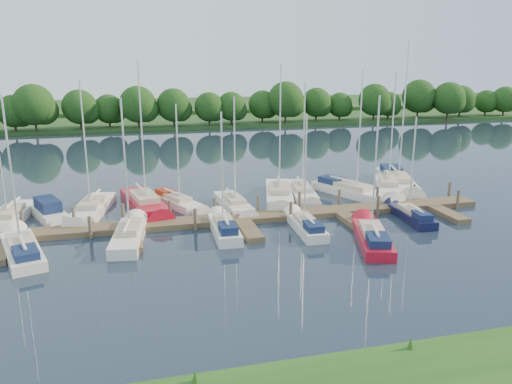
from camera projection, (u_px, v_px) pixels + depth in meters
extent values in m
plane|color=#192332|center=(269.00, 260.00, 30.52)|extent=(260.00, 260.00, 0.00)
cube|color=brown|center=(240.00, 218.00, 37.97)|extent=(40.00, 2.00, 0.40)
cube|color=brown|center=(3.00, 252.00, 31.35)|extent=(1.20, 4.00, 0.40)
cube|color=brown|center=(133.00, 241.00, 33.25)|extent=(1.20, 4.00, 0.40)
cube|color=brown|center=(250.00, 231.00, 35.16)|extent=(1.20, 4.00, 0.40)
cube|color=brown|center=(354.00, 222.00, 37.06)|extent=(1.20, 4.00, 0.40)
cube|color=brown|center=(448.00, 214.00, 38.96)|extent=(1.20, 4.00, 0.40)
cylinder|color=#473D33|center=(23.00, 224.00, 35.38)|extent=(0.24, 0.24, 2.00)
cylinder|color=#473D33|center=(74.00, 220.00, 36.20)|extent=(0.24, 0.24, 2.00)
cylinder|color=#473D33|center=(123.00, 217.00, 37.03)|extent=(0.24, 0.24, 2.00)
cylinder|color=#473D33|center=(170.00, 213.00, 37.85)|extent=(0.24, 0.24, 2.00)
cylinder|color=#473D33|center=(215.00, 210.00, 38.67)|extent=(0.24, 0.24, 2.00)
cylinder|color=#473D33|center=(258.00, 207.00, 39.49)|extent=(0.24, 0.24, 2.00)
cylinder|color=#473D33|center=(299.00, 204.00, 40.32)|extent=(0.24, 0.24, 2.00)
cylinder|color=#473D33|center=(339.00, 201.00, 41.14)|extent=(0.24, 0.24, 2.00)
cylinder|color=#473D33|center=(377.00, 198.00, 41.96)|extent=(0.24, 0.24, 2.00)
cylinder|color=#473D33|center=(414.00, 196.00, 42.78)|extent=(0.24, 0.24, 2.00)
cylinder|color=#473D33|center=(449.00, 193.00, 43.60)|extent=(0.24, 0.24, 2.00)
cylinder|color=#473D33|center=(90.00, 230.00, 34.08)|extent=(0.24, 0.24, 2.00)
cylinder|color=#473D33|center=(195.00, 222.00, 35.79)|extent=(0.24, 0.24, 2.00)
cylinder|color=#473D33|center=(291.00, 215.00, 37.50)|extent=(0.24, 0.24, 2.00)
cylinder|color=#473D33|center=(378.00, 208.00, 39.22)|extent=(0.24, 0.24, 2.00)
cylinder|color=#473D33|center=(458.00, 202.00, 40.93)|extent=(0.24, 0.24, 2.00)
cube|color=#23481B|center=(169.00, 119.00, 100.72)|extent=(180.00, 30.00, 0.60)
cube|color=#305324|center=(160.00, 107.00, 124.05)|extent=(220.00, 40.00, 1.40)
cylinder|color=#38281C|center=(11.00, 129.00, 82.05)|extent=(0.36, 0.36, 1.99)
sphere|color=#13350E|center=(9.00, 114.00, 81.43)|extent=(4.63, 4.63, 4.63)
sphere|color=#13350E|center=(16.00, 117.00, 82.02)|extent=(3.31, 3.31, 3.31)
cylinder|color=#38281C|center=(42.00, 126.00, 83.18)|extent=(0.36, 0.36, 2.65)
sphere|color=#13350E|center=(40.00, 106.00, 82.35)|extent=(6.18, 6.18, 6.18)
sphere|color=#13350E|center=(49.00, 111.00, 83.08)|extent=(4.42, 4.42, 4.42)
cylinder|color=#38281C|center=(73.00, 123.00, 85.67)|extent=(0.36, 0.36, 2.83)
sphere|color=#13350E|center=(71.00, 103.00, 84.79)|extent=(6.60, 6.60, 6.60)
sphere|color=#13350E|center=(81.00, 108.00, 85.55)|extent=(4.71, 4.71, 4.71)
cylinder|color=#38281C|center=(109.00, 126.00, 84.97)|extent=(0.36, 0.36, 2.03)
sphere|color=#13350E|center=(108.00, 111.00, 84.34)|extent=(4.73, 4.73, 4.73)
sphere|color=#13350E|center=(114.00, 115.00, 84.94)|extent=(3.38, 3.38, 3.38)
cylinder|color=#38281C|center=(138.00, 122.00, 88.56)|extent=(0.36, 0.36, 2.60)
sphere|color=#13350E|center=(137.00, 104.00, 87.75)|extent=(6.06, 6.06, 6.06)
sphere|color=#13350E|center=(145.00, 108.00, 88.46)|extent=(4.33, 4.33, 4.33)
cylinder|color=#38281C|center=(174.00, 123.00, 88.55)|extent=(0.36, 0.36, 2.32)
sphere|color=#13350E|center=(173.00, 106.00, 87.83)|extent=(5.42, 5.42, 5.42)
sphere|color=#13350E|center=(180.00, 111.00, 88.49)|extent=(3.87, 3.87, 3.87)
cylinder|color=#38281C|center=(210.00, 123.00, 88.68)|extent=(0.36, 0.36, 2.13)
sphere|color=#13350E|center=(210.00, 108.00, 88.02)|extent=(4.98, 4.98, 4.98)
sphere|color=#13350E|center=(216.00, 112.00, 88.64)|extent=(3.56, 3.56, 3.56)
cylinder|color=#38281C|center=(229.00, 120.00, 91.74)|extent=(0.36, 0.36, 2.40)
sphere|color=#13350E|center=(229.00, 104.00, 90.99)|extent=(5.61, 5.61, 5.61)
sphere|color=#13350E|center=(235.00, 108.00, 91.66)|extent=(4.00, 4.00, 4.00)
cylinder|color=#38281C|center=(260.00, 119.00, 92.31)|extent=(0.36, 0.36, 2.72)
sphere|color=#13350E|center=(260.00, 101.00, 91.46)|extent=(6.35, 6.35, 6.35)
sphere|color=#13350E|center=(267.00, 105.00, 92.21)|extent=(4.54, 4.54, 4.54)
cylinder|color=#38281C|center=(289.00, 120.00, 92.55)|extent=(0.36, 0.36, 2.24)
sphere|color=#13350E|center=(290.00, 105.00, 91.85)|extent=(5.24, 5.24, 5.24)
sphere|color=#13350E|center=(295.00, 109.00, 92.49)|extent=(3.74, 3.74, 3.74)
cylinder|color=#38281C|center=(318.00, 118.00, 93.81)|extent=(0.36, 0.36, 2.59)
sphere|color=#13350E|center=(318.00, 101.00, 93.00)|extent=(6.03, 6.03, 6.03)
sphere|color=#13350E|center=(324.00, 106.00, 93.72)|extent=(4.31, 4.31, 4.31)
cylinder|color=#38281C|center=(349.00, 119.00, 95.52)|extent=(0.36, 0.36, 2.03)
sphere|color=#13350E|center=(350.00, 106.00, 94.89)|extent=(4.74, 4.74, 4.74)
sphere|color=#13350E|center=(354.00, 109.00, 95.49)|extent=(3.38, 3.38, 3.38)
cylinder|color=#38281C|center=(363.00, 116.00, 98.88)|extent=(0.36, 0.36, 2.50)
sphere|color=#13350E|center=(364.00, 100.00, 98.10)|extent=(5.83, 5.83, 5.83)
sphere|color=#13350E|center=(369.00, 104.00, 98.80)|extent=(4.17, 4.17, 4.17)
cylinder|color=#38281C|center=(397.00, 116.00, 98.52)|extent=(0.36, 0.36, 2.35)
sphere|color=#13350E|center=(398.00, 101.00, 97.79)|extent=(5.48, 5.48, 5.48)
sphere|color=#13350E|center=(403.00, 105.00, 98.45)|extent=(3.92, 3.92, 3.92)
cylinder|color=#38281C|center=(427.00, 116.00, 98.37)|extent=(0.36, 0.36, 2.64)
sphere|color=#13350E|center=(428.00, 99.00, 97.55)|extent=(6.16, 6.16, 6.16)
sphere|color=#13350E|center=(433.00, 103.00, 98.27)|extent=(4.40, 4.40, 4.40)
cylinder|color=#38281C|center=(437.00, 115.00, 101.87)|extent=(0.36, 0.36, 2.10)
sphere|color=#13350E|center=(438.00, 102.00, 101.22)|extent=(4.90, 4.90, 4.90)
sphere|color=#13350E|center=(442.00, 106.00, 101.83)|extent=(3.50, 3.50, 3.50)
cylinder|color=#38281C|center=(472.00, 114.00, 100.89)|extent=(0.36, 0.36, 2.56)
sphere|color=#13350E|center=(474.00, 99.00, 100.09)|extent=(5.98, 5.98, 5.98)
sphere|color=#13350E|center=(478.00, 103.00, 100.80)|extent=(4.27, 4.27, 4.27)
cylinder|color=#38281C|center=(483.00, 112.00, 105.54)|extent=(0.36, 0.36, 2.40)
sphere|color=#13350E|center=(485.00, 98.00, 104.79)|extent=(5.59, 5.59, 5.59)
sphere|color=#13350E|center=(489.00, 102.00, 105.47)|extent=(4.00, 4.00, 4.00)
cylinder|color=#38281C|center=(500.00, 113.00, 105.84)|extent=(0.36, 0.36, 2.14)
sphere|color=#13350E|center=(502.00, 100.00, 105.17)|extent=(5.00, 5.00, 5.00)
sphere|color=#13350E|center=(505.00, 104.00, 105.79)|extent=(3.57, 3.57, 3.57)
cube|color=white|center=(11.00, 219.00, 37.93)|extent=(2.88, 7.42, 1.10)
cube|color=#BEAA92|center=(9.00, 212.00, 37.40)|extent=(1.90, 3.41, 0.50)
cylinder|color=silver|center=(13.00, 203.00, 38.34)|extent=(0.49, 3.24, 0.10)
cylinder|color=white|center=(13.00, 203.00, 38.34)|extent=(0.55, 2.90, 0.20)
cube|color=white|center=(49.00, 216.00, 38.67)|extent=(3.68, 5.56, 1.10)
cone|color=white|center=(59.00, 225.00, 36.63)|extent=(1.43, 1.81, 0.87)
cube|color=#142349|center=(48.00, 205.00, 38.44)|extent=(2.43, 3.23, 0.99)
cube|color=white|center=(94.00, 210.00, 40.15)|extent=(3.43, 7.47, 1.14)
cone|color=white|center=(80.00, 225.00, 36.67)|extent=(1.50, 2.67, 1.01)
cube|color=#BEAA92|center=(92.00, 203.00, 39.61)|extent=(2.14, 3.48, 0.52)
cylinder|color=silver|center=(85.00, 145.00, 38.06)|extent=(0.12, 0.12, 9.73)
cylinder|color=silver|center=(95.00, 194.00, 40.55)|extent=(0.75, 3.20, 0.10)
cylinder|color=white|center=(95.00, 194.00, 40.55)|extent=(0.78, 2.86, 0.20)
cube|color=#B21024|center=(144.00, 205.00, 41.66)|extent=(3.90, 8.52, 1.25)
cone|color=#B21024|center=(157.00, 219.00, 38.08)|extent=(1.70, 3.05, 1.15)
cube|color=#BEAA92|center=(144.00, 197.00, 41.09)|extent=(2.43, 3.97, 0.57)
cylinder|color=silver|center=(142.00, 132.00, 39.36)|extent=(0.12, 0.12, 11.11)
cylinder|color=silver|center=(141.00, 188.00, 42.05)|extent=(0.84, 3.65, 0.10)
cylinder|color=white|center=(141.00, 188.00, 42.05)|extent=(0.85, 3.27, 0.20)
cube|color=white|center=(176.00, 204.00, 41.82)|extent=(4.03, 5.97, 1.01)
cone|color=white|center=(195.00, 212.00, 39.66)|extent=(1.63, 2.20, 0.82)
cube|color=#BEAA92|center=(178.00, 198.00, 41.44)|extent=(2.25, 2.90, 0.46)
cube|color=maroon|center=(166.00, 192.00, 42.84)|extent=(1.80, 2.08, 0.50)
cylinder|color=silver|center=(178.00, 153.00, 40.25)|extent=(0.12, 0.12, 7.88)
cylinder|color=silver|center=(172.00, 192.00, 42.00)|extent=(1.24, 2.41, 0.10)
cylinder|color=white|center=(172.00, 192.00, 42.00)|extent=(1.20, 2.19, 0.20)
cube|color=white|center=(233.00, 206.00, 41.49)|extent=(2.29, 6.42, 1.01)
cone|color=white|center=(245.00, 216.00, 38.62)|extent=(1.07, 2.27, 0.88)
cube|color=#BEAA92|center=(234.00, 199.00, 41.04)|extent=(1.56, 2.93, 0.46)
cylinder|color=silver|center=(235.00, 151.00, 39.70)|extent=(0.12, 0.12, 8.49)
cylinder|color=silver|center=(231.00, 192.00, 41.81)|extent=(0.34, 2.83, 0.10)
cylinder|color=white|center=(231.00, 192.00, 41.81)|extent=(0.42, 2.52, 0.20)
cube|color=white|center=(279.00, 196.00, 44.57)|extent=(4.23, 8.33, 1.18)
cone|color=white|center=(280.00, 208.00, 40.69)|extent=(1.81, 3.00, 1.12)
cube|color=#BEAA92|center=(279.00, 188.00, 43.99)|extent=(2.55, 3.92, 0.54)
cylinder|color=silver|center=(280.00, 130.00, 42.26)|extent=(0.12, 0.12, 10.83)
cylinder|color=silver|center=(279.00, 181.00, 45.04)|extent=(1.02, 3.51, 0.10)
cylinder|color=white|center=(279.00, 181.00, 45.04)|extent=(1.02, 3.15, 0.20)
cube|color=white|center=(301.00, 194.00, 45.25)|extent=(3.05, 7.20, 1.05)
cone|color=white|center=(308.00, 204.00, 41.89)|extent=(1.36, 2.57, 0.98)
cube|color=#BEAA92|center=(302.00, 187.00, 44.75)|extent=(1.95, 3.34, 0.48)
cylinder|color=silver|center=(304.00, 137.00, 43.24)|extent=(0.12, 0.12, 9.42)
cylinder|color=silver|center=(300.00, 181.00, 45.66)|extent=(0.60, 3.12, 0.10)
cylinder|color=white|center=(300.00, 181.00, 45.66)|extent=(0.65, 2.79, 0.20)
cube|color=white|center=(350.00, 193.00, 45.30)|extent=(5.28, 7.83, 1.16)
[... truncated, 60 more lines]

